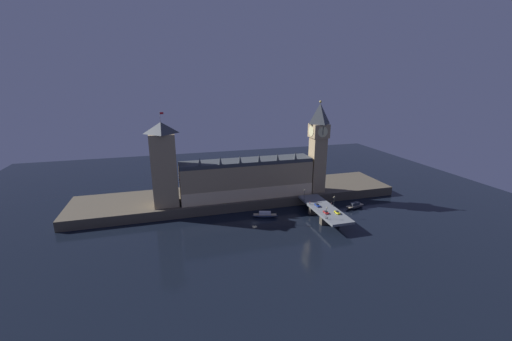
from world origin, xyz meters
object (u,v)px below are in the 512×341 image
victoria_tower (164,164)px  pedestrian_mid_walk (331,204)px  car_northbound_lead (317,205)px  pedestrian_near_rail (328,218)px  street_lamp_near (326,211)px  street_lamp_far (304,193)px  street_lamp_mid (334,200)px  car_southbound_lead (337,212)px  clock_tower (318,145)px  boat_upstream (265,215)px  car_northbound_trail (326,212)px  boat_downstream (355,206)px  pedestrian_far_rail (310,203)px

victoria_tower → pedestrian_mid_walk: bearing=-17.9°
car_northbound_lead → pedestrian_near_rail: size_ratio=2.92×
street_lamp_near → street_lamp_far: bearing=90.0°
pedestrian_mid_walk → street_lamp_far: bearing=135.5°
street_lamp_near → street_lamp_mid: size_ratio=1.03×
car_southbound_lead → pedestrian_mid_walk: pedestrian_mid_walk is taller
clock_tower → pedestrian_near_rail: size_ratio=38.37×
car_northbound_lead → street_lamp_far: street_lamp_far is taller
victoria_tower → boat_upstream: bearing=-21.6°
victoria_tower → car_northbound_trail: (88.69, -42.04, -24.51)m
pedestrian_mid_walk → street_lamp_mid: bearing=-80.0°
boat_downstream → boat_upstream: bearing=177.7°
pedestrian_near_rail → street_lamp_far: street_lamp_far is taller
pedestrian_mid_walk → car_northbound_trail: bearing=-131.3°
car_southbound_lead → street_lamp_near: 11.19m
victoria_tower → car_northbound_lead: 97.00m
car_southbound_lead → boat_downstream: car_southbound_lead is taller
car_northbound_lead → pedestrian_near_rail: (-3.06, -18.88, 0.17)m
car_northbound_trail → pedestrian_near_rail: pedestrian_near_rail is taller
street_lamp_far → boat_downstream: street_lamp_far is taller
street_lamp_near → boat_upstream: 39.06m
boat_upstream → car_southbound_lead: bearing=-29.8°
car_southbound_lead → street_lamp_mid: size_ratio=0.62×
clock_tower → car_northbound_lead: 44.14m
victoria_tower → pedestrian_mid_walk: victoria_tower is taller
street_lamp_mid → boat_upstream: 43.27m
clock_tower → boat_upstream: 61.39m
pedestrian_near_rail → clock_tower: bearing=71.3°
street_lamp_mid → boat_upstream: street_lamp_mid is taller
pedestrian_far_rail → street_lamp_mid: size_ratio=0.25×
victoria_tower → street_lamp_far: (85.22, -19.15, -20.56)m
pedestrian_near_rail → boat_downstream: size_ratio=0.11×
clock_tower → victoria_tower: size_ratio=1.09×
victoria_tower → pedestrian_near_rail: (85.62, -49.65, -24.27)m
street_lamp_far → street_lamp_mid: bearing=-48.4°
car_northbound_lead → street_lamp_near: street_lamp_near is taller
street_lamp_mid → pedestrian_far_rail: bearing=151.4°
clock_tower → street_lamp_near: (-16.31, -45.93, -27.88)m
pedestrian_near_rail → street_lamp_mid: (12.65, 15.78, 3.35)m
pedestrian_near_rail → street_lamp_far: (-0.40, 30.50, 3.71)m
street_lamp_near → boat_upstream: size_ratio=0.42×
street_lamp_mid → street_lamp_far: (-13.05, 14.72, 0.36)m
street_lamp_mid → victoria_tower: bearing=161.0°
street_lamp_mid → car_southbound_lead: bearing=-108.7°
victoria_tower → street_lamp_near: victoria_tower is taller
victoria_tower → street_lamp_mid: 106.03m
clock_tower → boat_upstream: bearing=-155.3°
clock_tower → pedestrian_near_rail: clock_tower is taller
clock_tower → street_lamp_far: (-16.31, -16.49, -27.64)m
car_northbound_lead → pedestrian_near_rail: bearing=-99.2°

